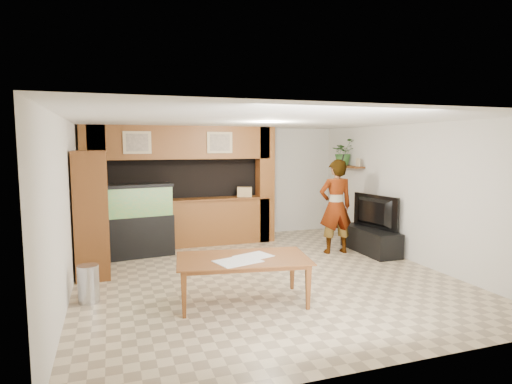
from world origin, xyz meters
name	(u,v)px	position (x,y,z in m)	size (l,w,h in m)	color
floor	(262,275)	(0.00, 0.00, 0.00)	(6.50, 6.50, 0.00)	tan
ceiling	(262,121)	(0.00, 0.00, 2.60)	(6.50, 6.50, 0.00)	white
wall_back	(216,183)	(0.00, 3.25, 1.30)	(6.00, 6.00, 0.00)	beige
wall_left	(67,208)	(-3.00, 0.00, 1.30)	(6.50, 6.50, 0.00)	beige
wall_right	(410,193)	(3.00, 0.00, 1.30)	(6.50, 6.50, 0.00)	beige
partition	(180,186)	(-0.95, 2.64, 1.31)	(4.20, 0.99, 2.60)	brown
wall_clock	(73,164)	(-2.97, 1.00, 1.90)	(0.05, 0.25, 0.25)	black
wall_shelf	(350,167)	(2.85, 1.95, 1.70)	(0.25, 0.90, 0.04)	brown
pantry_cabinet	(92,214)	(-2.70, 0.92, 1.06)	(0.53, 0.86, 2.11)	brown
trash_can	(88,284)	(-2.73, -0.40, 0.27)	(0.29, 0.29, 0.54)	#B2B2B7
aquarium	(139,221)	(-1.88, 1.95, 0.71)	(1.31, 0.49, 1.45)	black
tv_stand	(370,240)	(2.65, 0.75, 0.25)	(0.54, 1.47, 0.49)	black
television	(371,212)	(2.65, 0.75, 0.84)	(1.20, 0.16, 0.69)	black
photo_frame	(358,162)	(2.85, 1.60, 1.81)	(0.03, 0.14, 0.18)	tan
potted_plant	(343,152)	(2.82, 2.21, 2.03)	(0.56, 0.48, 0.62)	#2C5C24
person	(336,207)	(1.92, 0.93, 0.96)	(0.70, 0.46, 1.92)	tan
microphone	(343,158)	(1.97, 0.77, 1.95)	(0.03, 0.03, 0.15)	black
dining_table	(243,281)	(-0.67, -1.13, 0.32)	(1.83, 1.02, 0.64)	brown
newspaper_a	(253,256)	(-0.51, -1.08, 0.65)	(0.49, 0.36, 0.01)	silver
newspaper_b	(238,261)	(-0.79, -1.26, 0.65)	(0.59, 0.43, 0.01)	silver
counter_box	(245,192)	(0.46, 2.45, 1.15)	(0.33, 0.22, 0.22)	tan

